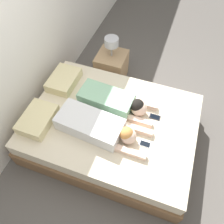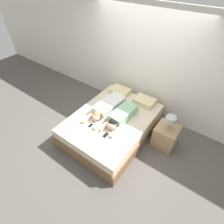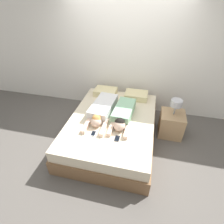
% 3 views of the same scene
% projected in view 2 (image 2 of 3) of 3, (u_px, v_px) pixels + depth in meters
% --- Properties ---
extents(ground_plane, '(12.00, 12.00, 0.00)m').
position_uv_depth(ground_plane, '(112.00, 132.00, 4.26)').
color(ground_plane, '#5B5651').
extents(wall_back, '(12.00, 0.06, 2.60)m').
position_uv_depth(wall_back, '(143.00, 64.00, 4.13)').
color(wall_back, white).
rests_on(wall_back, ground_plane).
extents(bed, '(1.64, 2.18, 0.51)m').
position_uv_depth(bed, '(112.00, 125.00, 4.09)').
color(bed, brown).
rests_on(bed, ground_plane).
extents(pillow_head_left, '(0.49, 0.35, 0.13)m').
position_uv_depth(pillow_head_left, '(120.00, 91.00, 4.54)').
color(pillow_head_left, beige).
rests_on(pillow_head_left, bed).
extents(pillow_head_right, '(0.49, 0.35, 0.13)m').
position_uv_depth(pillow_head_right, '(144.00, 101.00, 4.23)').
color(pillow_head_right, beige).
rests_on(pillow_head_right, bed).
extents(person_left, '(0.44, 1.15, 0.22)m').
position_uv_depth(person_left, '(107.00, 108.00, 4.01)').
color(person_left, silver).
rests_on(person_left, bed).
extents(person_right, '(0.38, 1.01, 0.24)m').
position_uv_depth(person_right, '(120.00, 117.00, 3.78)').
color(person_right, '#8CBF99').
rests_on(person_right, bed).
extents(cell_phone_left, '(0.08, 0.14, 0.01)m').
position_uv_depth(cell_phone_left, '(91.00, 126.00, 3.71)').
color(cell_phone_left, silver).
rests_on(cell_phone_left, bed).
extents(cell_phone_right, '(0.08, 0.14, 0.01)m').
position_uv_depth(cell_phone_right, '(106.00, 135.00, 3.52)').
color(cell_phone_right, '#2D2D33').
rests_on(cell_phone_right, bed).
extents(nightstand, '(0.47, 0.47, 0.83)m').
position_uv_depth(nightstand, '(166.00, 135.00, 3.82)').
color(nightstand, tan).
rests_on(nightstand, ground_plane).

